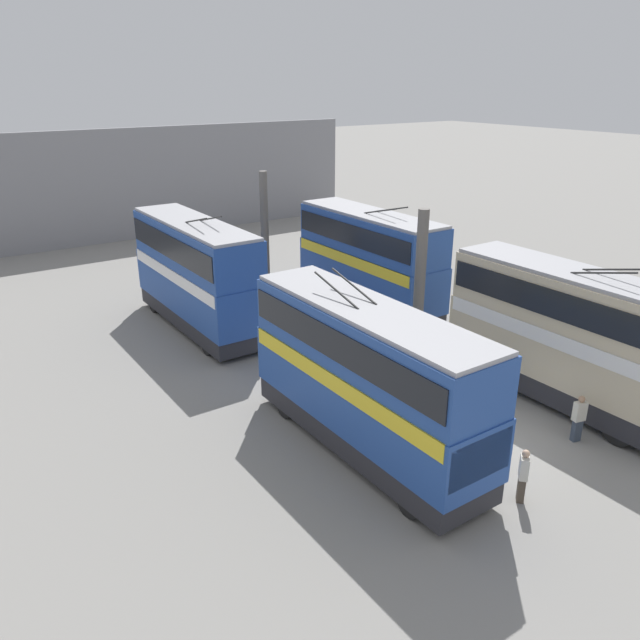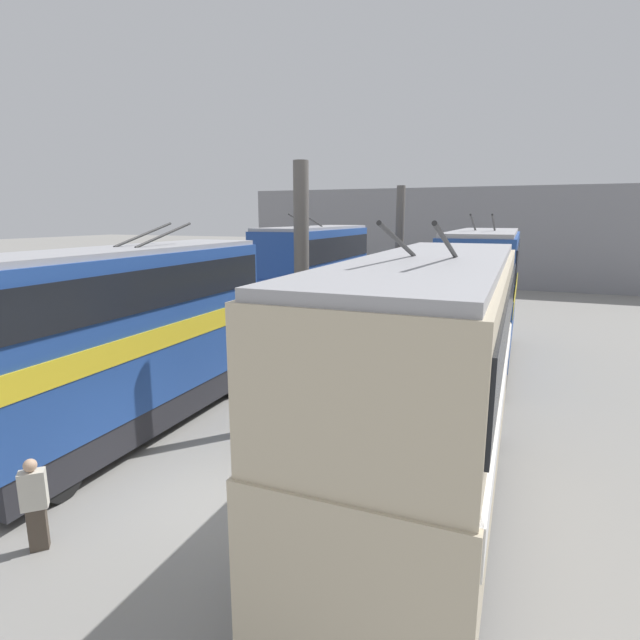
# 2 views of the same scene
# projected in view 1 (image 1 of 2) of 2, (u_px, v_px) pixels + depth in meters

# --- Properties ---
(ground_plane) EXTENTS (240.00, 240.00, 0.00)m
(ground_plane) POSITION_uv_depth(u_px,v_px,m) (501.00, 441.00, 21.09)
(ground_plane) COLOR gray
(depot_back_wall) EXTENTS (0.50, 36.00, 8.11)m
(depot_back_wall) POSITION_uv_depth(u_px,v_px,m) (138.00, 184.00, 46.50)
(depot_back_wall) COLOR gray
(depot_back_wall) RESTS_ON ground_plane
(support_column_near) EXTENTS (0.73, 0.73, 7.19)m
(support_column_near) POSITION_uv_depth(u_px,v_px,m) (418.00, 308.00, 23.20)
(support_column_near) COLOR #605B56
(support_column_near) RESTS_ON ground_plane
(support_column_far) EXTENTS (0.73, 0.73, 7.19)m
(support_column_far) POSITION_uv_depth(u_px,v_px,m) (265.00, 245.00, 32.00)
(support_column_far) COLOR #605B56
(support_column_far) RESTS_ON ground_plane
(bus_left_near) EXTENTS (9.34, 2.54, 5.72)m
(bus_left_near) POSITION_uv_depth(u_px,v_px,m) (568.00, 329.00, 22.79)
(bus_left_near) COLOR black
(bus_left_near) RESTS_ON ground_plane
(bus_left_far) EXTENTS (9.12, 2.54, 5.86)m
(bus_left_far) POSITION_uv_depth(u_px,v_px,m) (369.00, 257.00, 31.70)
(bus_left_far) COLOR black
(bus_left_far) RESTS_ON ground_plane
(bus_right_near) EXTENTS (9.65, 2.54, 5.60)m
(bus_right_near) POSITION_uv_depth(u_px,v_px,m) (367.00, 372.00, 19.66)
(bus_right_near) COLOR black
(bus_right_near) RESTS_ON ground_plane
(bus_right_far) EXTENTS (9.59, 2.54, 5.90)m
(bus_right_far) POSITION_uv_depth(u_px,v_px,m) (196.00, 269.00, 29.62)
(bus_right_far) COLOR black
(bus_right_far) RESTS_ON ground_plane
(person_by_right_row) EXTENTS (0.46, 0.47, 1.71)m
(person_by_right_row) POSITION_uv_depth(u_px,v_px,m) (523.00, 474.00, 17.80)
(person_by_right_row) COLOR #473D33
(person_by_right_row) RESTS_ON ground_plane
(person_by_left_row) EXTENTS (0.33, 0.47, 1.69)m
(person_by_left_row) POSITION_uv_depth(u_px,v_px,m) (579.00, 417.00, 20.81)
(person_by_left_row) COLOR #384251
(person_by_left_row) RESTS_ON ground_plane
(person_aisle_midway) EXTENTS (0.28, 0.44, 1.74)m
(person_aisle_midway) POSITION_uv_depth(u_px,v_px,m) (326.00, 319.00, 29.14)
(person_aisle_midway) COLOR #384251
(person_aisle_midway) RESTS_ON ground_plane
(oil_drum) EXTENTS (0.58, 0.58, 0.95)m
(oil_drum) POSITION_uv_depth(u_px,v_px,m) (322.00, 305.00, 32.37)
(oil_drum) COLOR #933828
(oil_drum) RESTS_ON ground_plane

